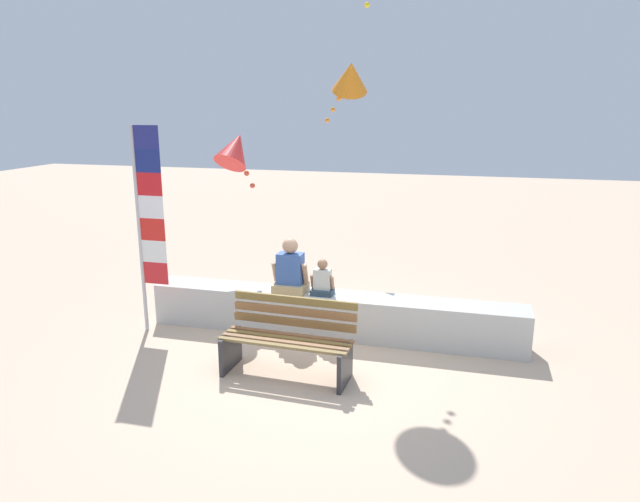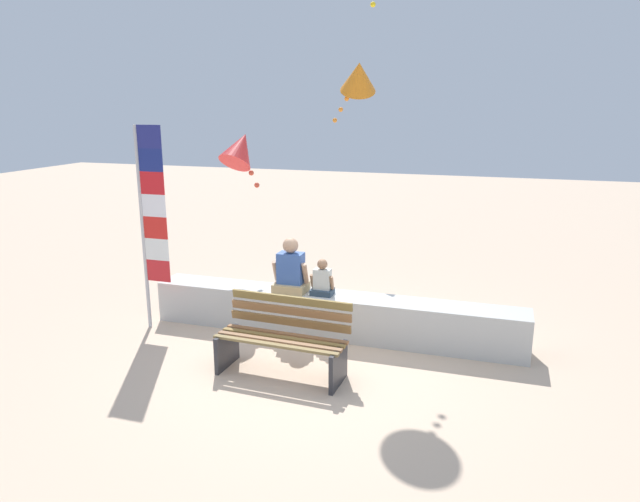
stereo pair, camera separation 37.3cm
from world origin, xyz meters
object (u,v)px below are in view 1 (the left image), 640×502
Objects in this scene: park_bench at (288,341)px; person_adult at (290,271)px; flag_banner at (147,216)px; person_child at (322,281)px; kite_red at (235,149)px; kite_orange at (350,77)px.

park_bench is 2.05× the size of person_adult.
flag_banner is (-1.85, -0.48, 0.76)m from person_adult.
kite_red is (-1.63, 1.00, 1.66)m from person_child.
flag_banner reaches higher than person_child.
flag_banner is at bearing -114.63° from kite_red.
person_child is 3.95m from kite_orange.
flag_banner reaches higher than kite_red.
flag_banner reaches higher than person_adult.
person_child is at bearing 11.73° from flag_banner.
person_adult is at bearing -40.36° from kite_red.
kite_orange reaches higher than person_adult.
park_bench is at bearing -73.82° from person_adult.
park_bench is 3.39m from kite_red.
park_bench is 2.65m from flag_banner.
park_bench is at bearing -94.21° from person_child.
park_bench is 5.12m from kite_orange.
kite_orange is (-0.24, 2.81, 2.76)m from person_child.
person_adult reaches higher than park_bench.
kite_orange reaches higher than flag_banner.
kite_orange is at bearing 57.77° from flag_banner.
person_adult is 0.46m from person_child.
person_adult is 2.06m from flag_banner.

